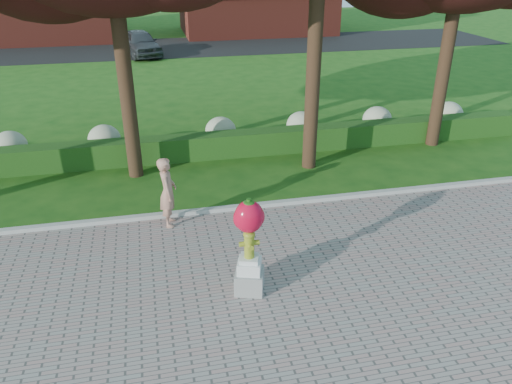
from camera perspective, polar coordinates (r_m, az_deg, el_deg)
The scene contains 8 objects.
ground at distance 10.96m, azimuth -2.72°, elevation -9.79°, with size 100.00×100.00×0.00m, color #1A4B12.
curb at distance 13.44m, azimuth -4.95°, elevation -2.13°, with size 40.00×0.18×0.15m, color #ADADA5.
lawn_hedge at distance 16.93m, azimuth -6.89°, elevation 5.15°, with size 24.00×0.70×0.80m, color #153F12.
hydrangea_row at distance 17.87m, azimuth -5.43°, elevation 6.88°, with size 20.10×1.10×0.99m.
street at distance 37.34m, azimuth -10.50°, elevation 15.91°, with size 50.00×8.00×0.02m, color black.
hydrant_sculpture at distance 9.91m, azimuth -0.78°, elevation -5.92°, with size 0.72×0.72×2.12m.
woman at distance 12.61m, azimuth -10.05°, elevation 0.01°, with size 0.66×0.44×1.82m, color tan.
parked_car at distance 34.66m, azimuth -13.13°, elevation 16.27°, with size 1.90×4.73×1.61m, color #383B3F.
Camera 1 is at (-1.41, -8.75, 6.44)m, focal length 35.00 mm.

